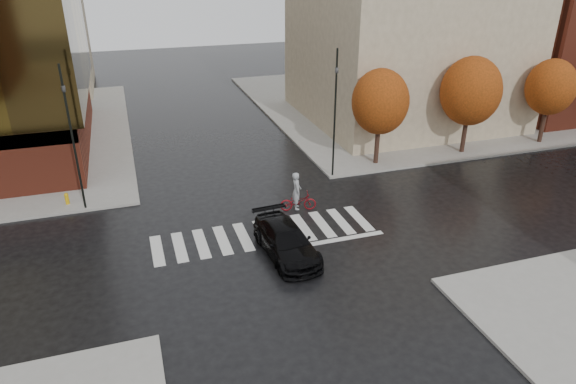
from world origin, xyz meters
The scene contains 14 objects.
ground centered at (0.00, 0.00, 0.00)m, with size 120.00×120.00×0.00m, color black.
sidewalk_ne centered at (21.00, 21.00, 0.07)m, with size 30.00×30.00×0.15m, color gray.
crosswalk centered at (0.00, 0.50, 0.01)m, with size 12.00×3.00×0.01m, color silver.
building_ne_tan centered at (17.00, 17.00, 9.15)m, with size 16.00×16.00×18.00m, color gray.
building_ne_brick centered at (33.00, 16.00, 7.15)m, with size 14.00×14.00×14.00m, color maroon.
tree_ne_a centered at (10.00, 7.40, 4.46)m, with size 3.80×3.80×6.50m.
tree_ne_b centered at (17.00, 7.40, 4.62)m, with size 4.20×4.20×6.89m.
tree_ne_c centered at (24.00, 7.40, 4.37)m, with size 3.60×3.60×6.31m.
sedan centered at (0.50, -1.80, 0.76)m, with size 2.12×5.20×1.51m, color black.
cyclist centered at (2.56, 2.50, 0.80)m, with size 2.16×1.10×2.35m.
traffic_light_nw centered at (-9.00, 6.30, 4.92)m, with size 0.21×0.18×8.18m.
traffic_light_ne centered at (6.30, 6.30, 4.89)m, with size 0.17×0.21×8.14m.
fire_hydrant centered at (-10.00, 7.13, 0.53)m, with size 0.24×0.24×0.69m.
manhole centered at (0.44, 2.00, 0.01)m, with size 0.63×0.63×0.01m, color #3F3116.
Camera 1 is at (-6.05, -22.24, 13.51)m, focal length 32.00 mm.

